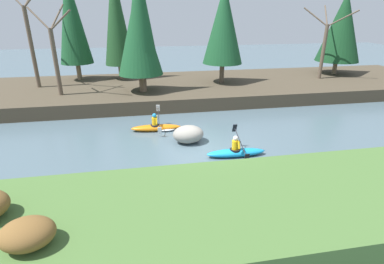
{
  "coord_description": "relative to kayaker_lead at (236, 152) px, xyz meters",
  "views": [
    {
      "loc": [
        -2.86,
        -12.57,
        6.18
      ],
      "look_at": [
        -0.39,
        1.05,
        0.55
      ],
      "focal_mm": 28.0,
      "sensor_mm": 36.0,
      "label": 1
    }
  ],
  "objects": [
    {
      "name": "ground_plane",
      "position": [
        -1.32,
        0.85,
        -0.22
      ],
      "size": [
        90.0,
        90.0,
        0.0
      ],
      "primitive_type": "plane",
      "color": "#4C606B"
    },
    {
      "name": "riverbank_near",
      "position": [
        -1.32,
        -4.32,
        0.18
      ],
      "size": [
        44.0,
        5.01,
        0.81
      ],
      "color": "#476B33",
      "rests_on": "ground"
    },
    {
      "name": "riverbank_far",
      "position": [
        -1.32,
        11.25,
        0.23
      ],
      "size": [
        44.0,
        9.43,
        0.9
      ],
      "color": "#473D2D",
      "rests_on": "ground"
    },
    {
      "name": "conifer_tree_far_left",
      "position": [
        -8.9,
        13.98,
        5.46
      ],
      "size": [
        2.53,
        2.53,
        8.24
      ],
      "color": "#7A664C",
      "rests_on": "riverbank_far"
    },
    {
      "name": "conifer_tree_left",
      "position": [
        -5.55,
        13.74,
        5.61
      ],
      "size": [
        2.3,
        2.3,
        8.72
      ],
      "color": "#7A664C",
      "rests_on": "riverbank_far"
    },
    {
      "name": "conifer_tree_mid_left",
      "position": [
        -3.95,
        9.24,
        4.61
      ],
      "size": [
        3.03,
        3.03,
        6.67
      ],
      "color": "brown",
      "rests_on": "riverbank_far"
    },
    {
      "name": "conifer_tree_centre",
      "position": [
        -3.81,
        9.12,
        5.7
      ],
      "size": [
        2.27,
        2.27,
        8.6
      ],
      "color": "brown",
      "rests_on": "riverbank_far"
    },
    {
      "name": "conifer_tree_mid_right",
      "position": [
        2.3,
        10.94,
        5.03
      ],
      "size": [
        3.03,
        3.03,
        7.21
      ],
      "color": "brown",
      "rests_on": "riverbank_far"
    },
    {
      "name": "conifer_tree_right",
      "position": [
        13.2,
        12.52,
        4.66
      ],
      "size": [
        3.64,
        3.64,
        6.85
      ],
      "color": "#7A664C",
      "rests_on": "riverbank_far"
    },
    {
      "name": "bare_tree_upstream",
      "position": [
        -11.43,
        11.88,
        4.2
      ],
      "size": [
        4.1,
        4.05,
        7.48
      ],
      "color": "brown",
      "rests_on": "riverbank_far"
    },
    {
      "name": "bare_tree_mid_upstream",
      "position": [
        -9.35,
        9.26,
        3.36
      ],
      "size": [
        3.15,
        3.12,
        5.68
      ],
      "color": "brown",
      "rests_on": "riverbank_far"
    },
    {
      "name": "bare_tree_mid_downstream",
      "position": [
        10.79,
        11.0,
        3.36
      ],
      "size": [
        3.16,
        3.12,
        5.69
      ],
      "color": "brown",
      "rests_on": "riverbank_far"
    },
    {
      "name": "shrub_clump_second",
      "position": [
        -7.08,
        -5.33,
        0.95
      ],
      "size": [
        1.33,
        1.11,
        0.72
      ],
      "color": "brown",
      "rests_on": "riverbank_near"
    },
    {
      "name": "kayaker_lead",
      "position": [
        0.0,
        0.0,
        0.0
      ],
      "size": [
        2.78,
        2.06,
        1.2
      ],
      "rotation": [
        0.0,
        0.0,
        -0.02
      ],
      "color": "#1993D6",
      "rests_on": "ground"
    },
    {
      "name": "kayaker_middle",
      "position": [
        -3.28,
        3.8,
        -0.02
      ],
      "size": [
        2.78,
        2.07,
        1.2
      ],
      "rotation": [
        0.0,
        0.0,
        -0.04
      ],
      "color": "orange",
      "rests_on": "ground"
    },
    {
      "name": "boulder_midstream",
      "position": [
        -1.9,
        1.92,
        0.22
      ],
      "size": [
        1.55,
        1.21,
        0.87
      ],
      "color": "gray",
      "rests_on": "ground"
    }
  ]
}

